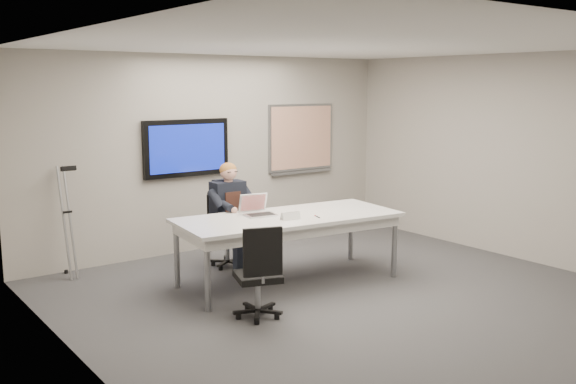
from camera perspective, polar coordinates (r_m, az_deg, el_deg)
floor at (r=7.33m, az=5.82°, el=-9.45°), size 6.00×6.00×0.02m
ceiling at (r=6.95m, az=6.22°, el=12.96°), size 6.00×6.00×0.02m
wall_back at (r=9.41m, az=-6.43°, el=3.51°), size 6.00×0.02×2.80m
wall_left at (r=5.46m, az=-17.89°, el=-1.24°), size 0.02×6.00×2.80m
wall_right at (r=9.28m, az=19.82°, el=2.92°), size 0.02×6.00×2.80m
conference_table at (r=7.71m, az=0.04°, el=-2.79°), size 2.79×1.43×0.83m
tv_display at (r=9.12m, az=-9.00°, el=3.89°), size 1.30×0.09×0.80m
whiteboard at (r=10.24m, az=1.18°, el=4.78°), size 1.25×0.08×1.10m
office_chair_far at (r=8.55m, az=-5.51°, el=-4.60°), size 0.49×0.49×0.95m
office_chair_near at (r=6.63m, az=-2.61°, el=-8.65°), size 0.60×0.60×0.99m
seated_person at (r=8.29m, az=-4.68°, el=-3.18°), size 0.44×0.75×1.39m
crutch at (r=8.39m, az=-19.04°, el=-2.37°), size 0.49×0.75×1.51m
laptop at (r=7.73m, az=-2.75°, el=-1.59°), size 0.39×0.39×0.25m
name_tent at (r=7.45m, az=0.21°, el=-2.13°), size 0.24×0.09×0.09m
pen at (r=7.62m, az=2.61°, el=-2.19°), size 0.05×0.14×0.01m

